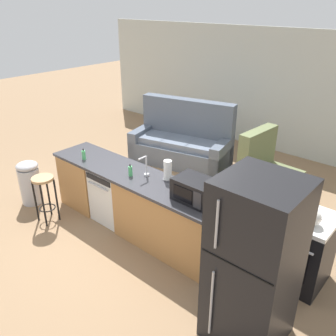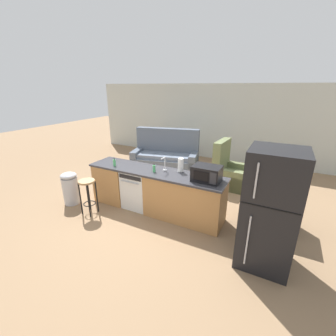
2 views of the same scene
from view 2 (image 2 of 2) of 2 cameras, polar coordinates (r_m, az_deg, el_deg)
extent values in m
plane|color=#896B4C|center=(5.00, -4.79, -10.07)|extent=(24.00, 24.00, 0.00)
cube|color=beige|center=(8.19, 12.93, 11.09)|extent=(10.00, 0.06, 2.60)
cube|color=#B77F47|center=(5.32, -13.41, -3.49)|extent=(0.75, 0.62, 0.86)
cube|color=#B77F47|center=(4.46, 4.15, -7.76)|extent=(1.55, 0.62, 0.86)
cube|color=#333338|center=(4.55, -3.51, -0.91)|extent=(2.94, 0.66, 0.04)
cube|color=#49331C|center=(4.92, -3.30, -10.09)|extent=(2.86, 0.56, 0.08)
cube|color=white|center=(4.94, -7.40, -5.12)|extent=(0.58, 0.58, 0.84)
cube|color=black|center=(4.57, -9.70, -2.41)|extent=(0.52, 0.01, 0.08)
cylinder|color=#B2B2B7|center=(4.60, -9.74, -3.62)|extent=(0.44, 0.02, 0.02)
cube|color=black|center=(4.67, 24.63, -8.39)|extent=(0.76, 0.64, 0.85)
cube|color=black|center=(4.36, 24.39, -9.78)|extent=(0.53, 0.01, 0.43)
cylinder|color=silver|center=(4.24, 24.81, -7.22)|extent=(0.61, 0.03, 0.03)
cube|color=white|center=(4.49, 25.46, -3.31)|extent=(0.76, 0.64, 0.05)
torus|color=black|center=(4.37, 23.17, -3.32)|extent=(0.16, 0.16, 0.01)
torus|color=black|center=(4.37, 27.61, -4.03)|extent=(0.16, 0.16, 0.01)
torus|color=black|center=(4.61, 23.48, -2.18)|extent=(0.16, 0.16, 0.01)
torus|color=black|center=(4.60, 27.69, -2.85)|extent=(0.16, 0.16, 0.01)
cube|color=black|center=(3.48, 24.37, -9.72)|extent=(0.72, 0.70, 1.76)
cylinder|color=#B2B2B7|center=(2.93, 21.49, -3.06)|extent=(0.02, 0.02, 0.47)
cylinder|color=#B2B2B7|center=(3.35, 19.51, -17.06)|extent=(0.02, 0.02, 0.76)
cube|color=black|center=(3.07, 24.41, -9.31)|extent=(0.68, 0.01, 0.01)
cube|color=black|center=(4.07, 9.82, -1.35)|extent=(0.50, 0.36, 0.28)
cube|color=black|center=(3.92, 8.35, -2.12)|extent=(0.27, 0.01, 0.18)
cube|color=#2D2D33|center=(3.86, 11.35, -2.65)|extent=(0.11, 0.01, 0.21)
cylinder|color=silver|center=(4.51, -0.80, -0.58)|extent=(0.07, 0.07, 0.03)
cylinder|color=silver|center=(4.47, -0.81, 1.17)|extent=(0.02, 0.02, 0.26)
cylinder|color=silver|center=(4.37, -1.26, 2.52)|extent=(0.02, 0.14, 0.02)
cylinder|color=#4C4C51|center=(4.48, 3.19, -0.92)|extent=(0.14, 0.14, 0.01)
cylinder|color=white|center=(4.43, 3.23, 0.79)|extent=(0.11, 0.11, 0.27)
cylinder|color=#4CB266|center=(4.45, -3.56, -0.16)|extent=(0.06, 0.06, 0.14)
cylinder|color=black|center=(4.42, -3.58, 0.91)|extent=(0.02, 0.02, 0.04)
cylinder|color=#4CB266|center=(4.92, -13.45, 1.30)|extent=(0.06, 0.06, 0.14)
cylinder|color=black|center=(4.89, -13.53, 2.28)|extent=(0.02, 0.02, 0.04)
sphere|color=silver|center=(4.33, 27.75, -2.92)|extent=(0.17, 0.17, 0.17)
sphere|color=black|center=(4.30, 27.96, -1.76)|extent=(0.03, 0.03, 0.03)
cone|color=silver|center=(4.33, 28.85, -2.88)|extent=(0.08, 0.04, 0.06)
cylinder|color=tan|center=(4.77, -19.99, -3.22)|extent=(0.32, 0.32, 0.04)
cylinder|color=black|center=(4.93, -21.33, -7.36)|extent=(0.03, 0.03, 0.70)
cylinder|color=black|center=(4.78, -19.51, -8.03)|extent=(0.03, 0.03, 0.70)
cylinder|color=black|center=(5.06, -19.45, -6.39)|extent=(0.03, 0.03, 0.70)
cylinder|color=black|center=(4.91, -17.63, -7.01)|extent=(0.03, 0.03, 0.70)
torus|color=black|center=(4.98, -19.31, -8.52)|extent=(0.25, 0.25, 0.02)
cylinder|color=#B7B7BC|center=(5.49, -23.46, -5.28)|extent=(0.34, 0.34, 0.62)
ellipsoid|color=#B7B7BC|center=(5.36, -23.99, -1.79)|extent=(0.35, 0.35, 0.14)
cube|color=#515B6B|center=(7.08, -0.76, 1.13)|extent=(2.15, 1.34, 0.42)
cube|color=#515B6B|center=(7.26, -0.10, 5.12)|extent=(2.00, 0.69, 1.27)
cube|color=#515B6B|center=(7.32, -7.59, 2.42)|extent=(0.40, 0.92, 0.62)
cube|color=#515B6B|center=(6.88, 6.50, 1.31)|extent=(0.40, 0.92, 0.62)
cube|color=slate|center=(7.11, -5.17, 3.41)|extent=(0.69, 0.74, 0.12)
cube|color=slate|center=(6.95, -0.88, 3.10)|extent=(0.69, 0.74, 0.12)
cube|color=slate|center=(6.83, 3.58, 2.77)|extent=(0.69, 0.74, 0.12)
cube|color=#667047|center=(6.19, 15.65, -2.59)|extent=(0.86, 0.90, 0.40)
cube|color=#667047|center=(6.13, 13.32, 1.40)|extent=(0.26, 0.86, 1.20)
cube|color=#667047|center=(5.86, 14.74, -3.04)|extent=(0.81, 0.21, 0.55)
cube|color=#667047|center=(6.48, 16.58, -0.96)|extent=(0.81, 0.21, 0.55)
camera|label=1|loc=(1.39, 97.54, 24.59)|focal=38.00mm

